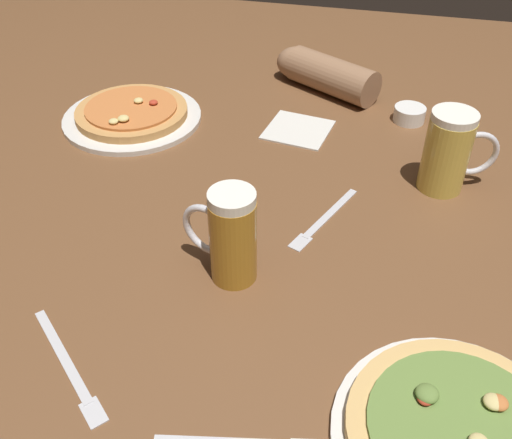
{
  "coord_description": "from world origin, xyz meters",
  "views": [
    {
      "loc": [
        0.19,
        -0.79,
        0.67
      ],
      "look_at": [
        0.0,
        0.0,
        0.02
      ],
      "focal_mm": 40.68,
      "sensor_mm": 36.0,
      "label": 1
    }
  ],
  "objects_px": {
    "ramekin_sauce": "(409,114)",
    "napkin_folded": "(298,129)",
    "fork_spare": "(324,219)",
    "fork_left": "(69,366)",
    "diner_arm": "(323,73)",
    "pizza_plate_near": "(460,436)",
    "pizza_plate_far": "(132,114)",
    "beer_mug_dark": "(449,152)",
    "beer_mug_amber": "(230,236)"
  },
  "relations": [
    {
      "from": "fork_left",
      "to": "diner_arm",
      "type": "relative_size",
      "value": 0.68
    },
    {
      "from": "pizza_plate_near",
      "to": "napkin_folded",
      "type": "bearing_deg",
      "value": 114.91
    },
    {
      "from": "pizza_plate_far",
      "to": "beer_mug_dark",
      "type": "bearing_deg",
      "value": -8.62
    },
    {
      "from": "beer_mug_amber",
      "to": "diner_arm",
      "type": "xyz_separation_m",
      "value": [
        0.04,
        0.71,
        -0.04
      ]
    },
    {
      "from": "beer_mug_amber",
      "to": "napkin_folded",
      "type": "xyz_separation_m",
      "value": [
        0.02,
        0.49,
        -0.08
      ]
    },
    {
      "from": "pizza_plate_far",
      "to": "beer_mug_amber",
      "type": "bearing_deg",
      "value": -50.68
    },
    {
      "from": "ramekin_sauce",
      "to": "fork_left",
      "type": "xyz_separation_m",
      "value": [
        -0.44,
        -0.83,
        -0.01
      ]
    },
    {
      "from": "ramekin_sauce",
      "to": "pizza_plate_near",
      "type": "bearing_deg",
      "value": -83.9
    },
    {
      "from": "ramekin_sauce",
      "to": "napkin_folded",
      "type": "bearing_deg",
      "value": -156.69
    },
    {
      "from": "pizza_plate_far",
      "to": "fork_spare",
      "type": "distance_m",
      "value": 0.56
    },
    {
      "from": "pizza_plate_near",
      "to": "pizza_plate_far",
      "type": "height_order",
      "value": "pizza_plate_near"
    },
    {
      "from": "pizza_plate_far",
      "to": "beer_mug_dark",
      "type": "relative_size",
      "value": 1.96
    },
    {
      "from": "pizza_plate_near",
      "to": "diner_arm",
      "type": "relative_size",
      "value": 1.14
    },
    {
      "from": "ramekin_sauce",
      "to": "diner_arm",
      "type": "height_order",
      "value": "diner_arm"
    },
    {
      "from": "fork_spare",
      "to": "beer_mug_amber",
      "type": "bearing_deg",
      "value": -126.05
    },
    {
      "from": "beer_mug_amber",
      "to": "fork_left",
      "type": "distance_m",
      "value": 0.3
    },
    {
      "from": "ramekin_sauce",
      "to": "fork_spare",
      "type": "height_order",
      "value": "ramekin_sauce"
    },
    {
      "from": "napkin_folded",
      "to": "diner_arm",
      "type": "distance_m",
      "value": 0.23
    },
    {
      "from": "beer_mug_amber",
      "to": "fork_spare",
      "type": "height_order",
      "value": "beer_mug_amber"
    },
    {
      "from": "beer_mug_dark",
      "to": "diner_arm",
      "type": "bearing_deg",
      "value": 128.39
    },
    {
      "from": "pizza_plate_far",
      "to": "beer_mug_dark",
      "type": "height_order",
      "value": "beer_mug_dark"
    },
    {
      "from": "napkin_folded",
      "to": "beer_mug_dark",
      "type": "bearing_deg",
      "value": -25.41
    },
    {
      "from": "ramekin_sauce",
      "to": "beer_mug_amber",
      "type": "bearing_deg",
      "value": -114.29
    },
    {
      "from": "beer_mug_amber",
      "to": "fork_spare",
      "type": "distance_m",
      "value": 0.23
    },
    {
      "from": "pizza_plate_near",
      "to": "fork_spare",
      "type": "distance_m",
      "value": 0.46
    },
    {
      "from": "pizza_plate_far",
      "to": "ramekin_sauce",
      "type": "xyz_separation_m",
      "value": [
        0.63,
        0.15,
        0.0
      ]
    },
    {
      "from": "napkin_folded",
      "to": "fork_left",
      "type": "relative_size",
      "value": 0.74
    },
    {
      "from": "beer_mug_amber",
      "to": "ramekin_sauce",
      "type": "relative_size",
      "value": 2.3
    },
    {
      "from": "fork_left",
      "to": "pizza_plate_far",
      "type": "bearing_deg",
      "value": 105.69
    },
    {
      "from": "pizza_plate_far",
      "to": "beer_mug_dark",
      "type": "distance_m",
      "value": 0.71
    },
    {
      "from": "beer_mug_dark",
      "to": "ramekin_sauce",
      "type": "relative_size",
      "value": 2.26
    },
    {
      "from": "pizza_plate_near",
      "to": "fork_spare",
      "type": "xyz_separation_m",
      "value": [
        -0.23,
        0.4,
        -0.01
      ]
    },
    {
      "from": "fork_left",
      "to": "diner_arm",
      "type": "bearing_deg",
      "value": 77.06
    },
    {
      "from": "beer_mug_amber",
      "to": "fork_spare",
      "type": "bearing_deg",
      "value": 53.95
    },
    {
      "from": "beer_mug_dark",
      "to": "napkin_folded",
      "type": "bearing_deg",
      "value": 154.59
    },
    {
      "from": "fork_left",
      "to": "beer_mug_amber",
      "type": "bearing_deg",
      "value": 53.64
    },
    {
      "from": "diner_arm",
      "to": "ramekin_sauce",
      "type": "bearing_deg",
      "value": -27.74
    },
    {
      "from": "fork_left",
      "to": "fork_spare",
      "type": "height_order",
      "value": "same"
    },
    {
      "from": "beer_mug_amber",
      "to": "napkin_folded",
      "type": "distance_m",
      "value": 0.49
    },
    {
      "from": "fork_spare",
      "to": "diner_arm",
      "type": "height_order",
      "value": "diner_arm"
    },
    {
      "from": "pizza_plate_near",
      "to": "beer_mug_dark",
      "type": "height_order",
      "value": "beer_mug_dark"
    },
    {
      "from": "pizza_plate_near",
      "to": "napkin_folded",
      "type": "height_order",
      "value": "pizza_plate_near"
    },
    {
      "from": "fork_spare",
      "to": "ramekin_sauce",
      "type": "bearing_deg",
      "value": 71.51
    },
    {
      "from": "fork_spare",
      "to": "fork_left",
      "type": "bearing_deg",
      "value": -126.22
    },
    {
      "from": "pizza_plate_near",
      "to": "ramekin_sauce",
      "type": "height_order",
      "value": "pizza_plate_near"
    },
    {
      "from": "pizza_plate_far",
      "to": "fork_left",
      "type": "height_order",
      "value": "pizza_plate_far"
    },
    {
      "from": "fork_spare",
      "to": "diner_arm",
      "type": "bearing_deg",
      "value": 98.96
    },
    {
      "from": "napkin_folded",
      "to": "diner_arm",
      "type": "height_order",
      "value": "diner_arm"
    },
    {
      "from": "ramekin_sauce",
      "to": "napkin_folded",
      "type": "xyz_separation_m",
      "value": [
        -0.24,
        -0.11,
        -0.01
      ]
    },
    {
      "from": "diner_arm",
      "to": "pizza_plate_near",
      "type": "bearing_deg",
      "value": -71.63
    }
  ]
}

